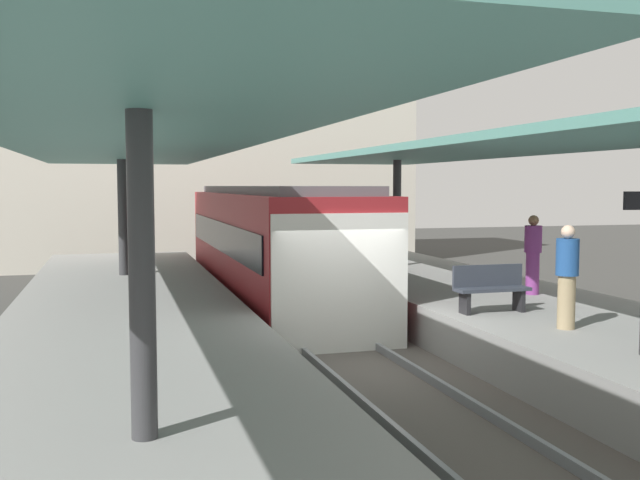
{
  "coord_description": "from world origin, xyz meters",
  "views": [
    {
      "loc": [
        -4.04,
        -11.54,
        3.31
      ],
      "look_at": [
        0.79,
        5.23,
        1.99
      ],
      "focal_mm": 40.45,
      "sensor_mm": 36.0,
      "label": 1
    }
  ],
  "objects_px": {
    "platform_bench": "(490,287)",
    "passenger_near_bench": "(567,275)",
    "commuter_train": "(272,245)",
    "passenger_mid_platform": "(533,253)"
  },
  "relations": [
    {
      "from": "commuter_train",
      "to": "passenger_mid_platform",
      "type": "bearing_deg",
      "value": -49.48
    },
    {
      "from": "passenger_near_bench",
      "to": "platform_bench",
      "type": "bearing_deg",
      "value": 103.14
    },
    {
      "from": "commuter_train",
      "to": "passenger_near_bench",
      "type": "height_order",
      "value": "commuter_train"
    },
    {
      "from": "commuter_train",
      "to": "platform_bench",
      "type": "relative_size",
      "value": 8.63
    },
    {
      "from": "platform_bench",
      "to": "passenger_near_bench",
      "type": "distance_m",
      "value": 1.81
    },
    {
      "from": "platform_bench",
      "to": "passenger_mid_platform",
      "type": "bearing_deg",
      "value": 40.93
    },
    {
      "from": "commuter_train",
      "to": "platform_bench",
      "type": "bearing_deg",
      "value": -69.8
    },
    {
      "from": "platform_bench",
      "to": "passenger_mid_platform",
      "type": "relative_size",
      "value": 0.83
    },
    {
      "from": "commuter_train",
      "to": "platform_bench",
      "type": "distance_m",
      "value": 7.43
    },
    {
      "from": "platform_bench",
      "to": "passenger_mid_platform",
      "type": "distance_m",
      "value": 2.61
    }
  ]
}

